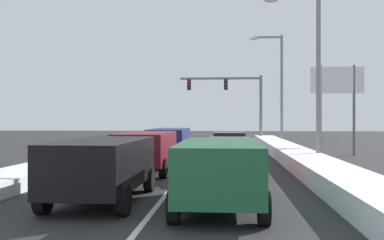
{
  "coord_description": "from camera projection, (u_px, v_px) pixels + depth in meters",
  "views": [
    {
      "loc": [
        1.79,
        -4.75,
        2.25
      ],
      "look_at": [
        -0.88,
        28.59,
        2.14
      ],
      "focal_mm": 40.84,
      "sensor_mm": 36.0,
      "label": 1
    }
  ],
  "objects": [
    {
      "name": "ground_plane",
      "position": [
        186.0,
        170.0,
        19.04
      ],
      "size": [
        120.0,
        120.0,
        0.0
      ],
      "primitive_type": "plane",
      "color": "#28282B"
    },
    {
      "name": "lane_stripe_between_right_lane_and_center_lane",
      "position": [
        192.0,
        162.0,
        22.58
      ],
      "size": [
        0.14,
        39.05,
        0.01
      ],
      "primitive_type": "cube",
      "color": "silver",
      "rests_on": "ground"
    },
    {
      "name": "snow_bank_right_shoulder",
      "position": [
        296.0,
        156.0,
        22.15
      ],
      "size": [
        1.74,
        39.05,
        0.65
      ],
      "primitive_type": "cube",
      "color": "white",
      "rests_on": "ground"
    },
    {
      "name": "snow_bank_left_shoulder",
      "position": [
        92.0,
        157.0,
        23.0
      ],
      "size": [
        1.89,
        39.05,
        0.48
      ],
      "primitive_type": "cube",
      "color": "white",
      "rests_on": "ground"
    },
    {
      "name": "suv_green_right_lane_nearest",
      "position": [
        220.0,
        168.0,
        10.91
      ],
      "size": [
        2.16,
        4.9,
        1.67
      ],
      "color": "#1E5633",
      "rests_on": "ground"
    },
    {
      "name": "sedan_red_right_lane_second",
      "position": [
        230.0,
        157.0,
        16.98
      ],
      "size": [
        2.0,
        4.5,
        1.51
      ],
      "color": "maroon",
      "rests_on": "ground"
    },
    {
      "name": "sedan_tan_right_lane_third",
      "position": [
        229.0,
        146.0,
        23.64
      ],
      "size": [
        2.0,
        4.5,
        1.51
      ],
      "color": "#937F60",
      "rests_on": "ground"
    },
    {
      "name": "suv_black_center_lane_nearest",
      "position": [
        103.0,
        164.0,
        11.82
      ],
      "size": [
        2.16,
        4.9,
        1.67
      ],
      "color": "black",
      "rests_on": "ground"
    },
    {
      "name": "suv_maroon_center_lane_second",
      "position": [
        146.0,
        148.0,
        18.21
      ],
      "size": [
        2.16,
        4.9,
        1.67
      ],
      "color": "maroon",
      "rests_on": "ground"
    },
    {
      "name": "suv_navy_center_lane_third",
      "position": [
        169.0,
        140.0,
        24.78
      ],
      "size": [
        2.16,
        4.9,
        1.67
      ],
      "color": "navy",
      "rests_on": "ground"
    },
    {
      "name": "traffic_light_gantry",
      "position": [
        235.0,
        94.0,
        40.04
      ],
      "size": [
        7.54,
        0.47,
        6.2
      ],
      "color": "slate",
      "rests_on": "ground"
    },
    {
      "name": "street_lamp_right_near",
      "position": [
        311.0,
        63.0,
        20.34
      ],
      "size": [
        2.66,
        0.36,
        8.08
      ],
      "color": "gray",
      "rests_on": "ground"
    },
    {
      "name": "street_lamp_right_mid",
      "position": [
        277.0,
        81.0,
        34.49
      ],
      "size": [
        2.66,
        0.36,
        8.85
      ],
      "color": "gray",
      "rests_on": "ground"
    },
    {
      "name": "roadside_sign_right",
      "position": [
        337.0,
        90.0,
        26.55
      ],
      "size": [
        3.2,
        0.16,
        5.5
      ],
      "color": "#59595B",
      "rests_on": "ground"
    }
  ]
}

